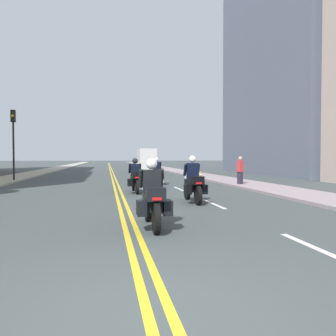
{
  "coord_description": "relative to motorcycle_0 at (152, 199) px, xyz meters",
  "views": [
    {
      "loc": [
        -0.52,
        -3.51,
        1.61
      ],
      "look_at": [
        2.0,
        10.83,
        1.17
      ],
      "focal_mm": 37.22,
      "sensor_mm": 36.0,
      "label": 1
    }
  ],
  "objects": [
    {
      "name": "centreline_yellow_outer",
      "position": [
        -0.37,
        43.69,
        -0.65
      ],
      "size": [
        0.12,
        132.0,
        0.01
      ],
      "primitive_type": "cube",
      "color": "yellow",
      "rests_on": "ground"
    },
    {
      "name": "motorcycle_1",
      "position": [
        2.01,
        4.2,
        0.01
      ],
      "size": [
        0.76,
        2.27,
        1.68
      ],
      "rotation": [
        0.0,
        0.0,
        0.0
      ],
      "color": "black",
      "rests_on": "ground"
    },
    {
      "name": "lane_dashes_white",
      "position": [
        2.62,
        24.69,
        -0.65
      ],
      "size": [
        0.14,
        56.4,
        0.01
      ],
      "color": "silver",
      "rests_on": "ground"
    },
    {
      "name": "sidewalk_left",
      "position": [
        -8.04,
        43.69,
        -0.6
      ],
      "size": [
        2.64,
        144.0,
        0.12
      ],
      "primitive_type": "cube",
      "color": "#A4A28A",
      "rests_on": "ground"
    },
    {
      "name": "building_right_1",
      "position": [
        17.59,
        23.82,
        9.85
      ],
      "size": [
        9.16,
        18.69,
        21.03
      ],
      "color": "slate",
      "rests_on": "ground"
    },
    {
      "name": "traffic_cone_0",
      "position": [
        4.91,
        13.74,
        -0.25
      ],
      "size": [
        0.32,
        0.32,
        0.82
      ],
      "color": "black",
      "rests_on": "ground"
    },
    {
      "name": "pedestrian_0",
      "position": [
        6.38,
        10.73,
        0.2
      ],
      "size": [
        0.42,
        0.37,
        1.67
      ],
      "rotation": [
        0.0,
        0.0,
        3.67
      ],
      "color": "#292438",
      "rests_on": "ground"
    },
    {
      "name": "parked_truck",
      "position": [
        4.34,
        40.36,
        0.62
      ],
      "size": [
        2.2,
        6.5,
        2.8
      ],
      "color": "#C0BCC0",
      "rests_on": "ground"
    },
    {
      "name": "ground_plane",
      "position": [
        -0.49,
        43.69,
        -0.66
      ],
      "size": [
        264.0,
        264.0,
        0.0
      ],
      "primitive_type": "plane",
      "color": "#3F4647"
    },
    {
      "name": "sidewalk_right",
      "position": [
        7.06,
        43.69,
        -0.6
      ],
      "size": [
        2.64,
        144.0,
        0.12
      ],
      "primitive_type": "cube",
      "color": "gray",
      "rests_on": "ground"
    },
    {
      "name": "centreline_yellow_inner",
      "position": [
        -0.61,
        43.69,
        -0.65
      ],
      "size": [
        0.12,
        132.0,
        0.01
      ],
      "primitive_type": "cube",
      "color": "yellow",
      "rests_on": "ground"
    },
    {
      "name": "motorcycle_2",
      "position": [
        0.26,
        8.02,
        0.0
      ],
      "size": [
        0.77,
        2.28,
        1.59
      ],
      "rotation": [
        0.0,
        0.0,
        0.03
      ],
      "color": "black",
      "rests_on": "ground"
    },
    {
      "name": "motorcycle_0",
      "position": [
        0.0,
        0.0,
        0.0
      ],
      "size": [
        0.76,
        2.2,
        1.6
      ],
      "rotation": [
        0.0,
        0.0,
        -0.0
      ],
      "color": "black",
      "rests_on": "ground"
    },
    {
      "name": "motorcycle_3",
      "position": [
        1.9,
        12.58,
        0.01
      ],
      "size": [
        0.77,
        2.2,
        1.62
      ],
      "rotation": [
        0.0,
        0.0,
        -0.03
      ],
      "color": "black",
      "rests_on": "ground"
    },
    {
      "name": "traffic_light_near",
      "position": [
        -7.12,
        16.75,
        2.63
      ],
      "size": [
        0.28,
        0.38,
        4.76
      ],
      "color": "black",
      "rests_on": "ground"
    }
  ]
}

